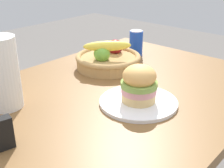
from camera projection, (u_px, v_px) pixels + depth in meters
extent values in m
cube|color=brown|center=(100.00, 104.00, 1.07)|extent=(1.40, 0.90, 0.04)
cylinder|color=brown|center=(126.00, 104.00, 1.87)|extent=(0.07, 0.07, 0.71)
cylinder|color=white|center=(138.00, 102.00, 1.02)|extent=(0.27, 0.27, 0.01)
cylinder|color=#E5BC75|center=(139.00, 97.00, 1.01)|extent=(0.11, 0.11, 0.03)
cylinder|color=pink|center=(139.00, 90.00, 1.00)|extent=(0.12, 0.12, 0.02)
cylinder|color=#84A84C|center=(139.00, 84.00, 0.99)|extent=(0.12, 0.12, 0.02)
ellipsoid|color=#EAAD5D|center=(139.00, 76.00, 0.98)|extent=(0.11, 0.11, 0.08)
cylinder|color=blue|center=(136.00, 43.00, 1.48)|extent=(0.07, 0.07, 0.12)
cylinder|color=silver|center=(136.00, 31.00, 1.45)|extent=(0.06, 0.06, 0.00)
cylinder|color=tan|center=(108.00, 62.00, 1.33)|extent=(0.28, 0.28, 0.05)
torus|color=tan|center=(108.00, 57.00, 1.32)|extent=(0.29, 0.29, 0.02)
sphere|color=maroon|center=(115.00, 47.00, 1.37)|extent=(0.07, 0.07, 0.07)
sphere|color=#6BAD38|center=(102.00, 54.00, 1.28)|extent=(0.07, 0.07, 0.07)
ellipsoid|color=yellow|center=(107.00, 46.00, 1.27)|extent=(0.19, 0.17, 0.05)
cylinder|color=white|center=(2.00, 73.00, 0.96)|extent=(0.11, 0.11, 0.24)
cube|color=black|center=(1.00, 134.00, 0.77)|extent=(0.07, 0.04, 0.09)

